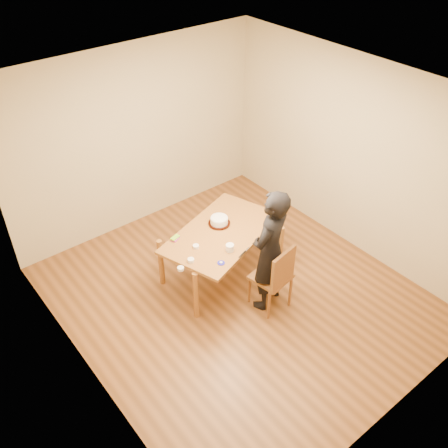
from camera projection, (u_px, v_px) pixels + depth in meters
room_shell at (220, 197)px, 5.86m from camera, size 4.00×4.50×2.70m
dining_table at (222, 233)px, 6.32m from camera, size 1.76×1.36×0.04m
dining_chair at (271, 277)px, 6.08m from camera, size 0.49×0.49×0.04m
cake_plate at (219, 223)px, 6.43m from camera, size 0.28×0.28×0.02m
cake at (219, 220)px, 6.40m from camera, size 0.23×0.23×0.07m
frosting_dome at (219, 217)px, 6.37m from camera, size 0.22×0.22×0.03m
frosting_tub at (230, 248)px, 5.98m from camera, size 0.10×0.10×0.09m
frosting_lid at (221, 263)px, 5.82m from camera, size 0.09×0.09×0.01m
frosting_dollop at (221, 262)px, 5.81m from camera, size 0.04×0.04×0.02m
ramekin_green at (191, 260)px, 5.84m from camera, size 0.08×0.08×0.04m
ramekin_yellow at (196, 246)px, 6.04m from camera, size 0.08×0.08×0.04m
ramekin_multi at (181, 269)px, 5.72m from camera, size 0.08×0.08×0.04m
candy_box_pink at (176, 239)px, 6.18m from camera, size 0.14×0.11×0.02m
candy_box_green at (175, 237)px, 6.17m from camera, size 0.13×0.09×0.02m
spatula at (242, 254)px, 5.95m from camera, size 0.15×0.06×0.01m
person at (270, 251)px, 5.88m from camera, size 0.69×0.56×1.65m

